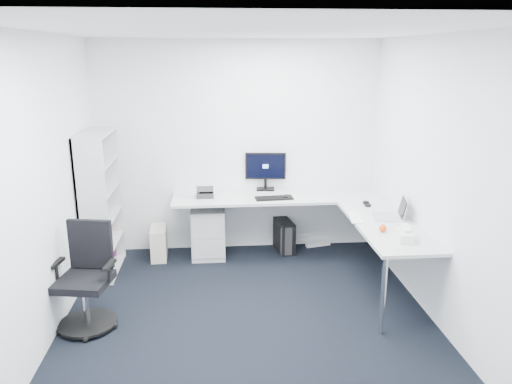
{
  "coord_description": "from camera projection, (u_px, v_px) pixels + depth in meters",
  "views": [
    {
      "loc": [
        -0.29,
        -4.21,
        2.53
      ],
      "look_at": [
        0.15,
        1.05,
        1.05
      ],
      "focal_mm": 35.0,
      "sensor_mm": 36.0,
      "label": 1
    }
  ],
  "objects": [
    {
      "name": "l_desk",
      "position": [
        287.0,
        235.0,
        6.02
      ],
      "size": [
        2.75,
        1.54,
        0.8
      ],
      "primitive_type": null,
      "color": "#B9BBBC",
      "rests_on": "ground"
    },
    {
      "name": "wall_front",
      "position": [
        280.0,
        311.0,
        2.36
      ],
      "size": [
        3.6,
        0.02,
        2.7
      ],
      "primitive_type": "cube",
      "color": "white",
      "rests_on": "ground"
    },
    {
      "name": "orange_fruit",
      "position": [
        383.0,
        228.0,
        4.96
      ],
      "size": [
        0.08,
        0.08,
        0.08
      ],
      "primitive_type": "sphere",
      "color": "#EC5315",
      "rests_on": "l_desk"
    },
    {
      "name": "ground",
      "position": [
        250.0,
        328.0,
        4.74
      ],
      "size": [
        4.2,
        4.2,
        0.0
      ],
      "primitive_type": "plane",
      "color": "black"
    },
    {
      "name": "wall_back",
      "position": [
        238.0,
        148.0,
        6.39
      ],
      "size": [
        3.6,
        0.02,
        2.7
      ],
      "primitive_type": "cube",
      "color": "white",
      "rests_on": "ground"
    },
    {
      "name": "drawer_pedestal",
      "position": [
        208.0,
        232.0,
        6.37
      ],
      "size": [
        0.42,
        0.52,
        0.64
      ],
      "primitive_type": "cube",
      "color": "#B9BBBC",
      "rests_on": "ground"
    },
    {
      "name": "monitor",
      "position": [
        265.0,
        171.0,
        6.43
      ],
      "size": [
        0.54,
        0.21,
        0.5
      ],
      "primitive_type": null,
      "rotation": [
        0.0,
        0.0,
        -0.09
      ],
      "color": "black",
      "rests_on": "l_desk"
    },
    {
      "name": "desk_phone",
      "position": [
        205.0,
        191.0,
        6.16
      ],
      "size": [
        0.21,
        0.21,
        0.14
      ],
      "primitive_type": null,
      "rotation": [
        0.0,
        0.0,
        0.01
      ],
      "color": "#272729",
      "rests_on": "l_desk"
    },
    {
      "name": "headphones",
      "position": [
        367.0,
        203.0,
        5.84
      ],
      "size": [
        0.12,
        0.18,
        0.04
      ],
      "primitive_type": null,
      "rotation": [
        0.0,
        0.0,
        -0.09
      ],
      "color": "black",
      "rests_on": "l_desk"
    },
    {
      "name": "laptop",
      "position": [
        384.0,
        207.0,
        5.37
      ],
      "size": [
        0.39,
        0.38,
        0.23
      ],
      "primitive_type": null,
      "rotation": [
        0.0,
        0.0,
        -0.21
      ],
      "color": "silver",
      "rests_on": "l_desk"
    },
    {
      "name": "black_keyboard",
      "position": [
        274.0,
        198.0,
        6.08
      ],
      "size": [
        0.47,
        0.2,
        0.02
      ],
      "primitive_type": "cube",
      "rotation": [
        0.0,
        0.0,
        0.07
      ],
      "color": "black",
      "rests_on": "l_desk"
    },
    {
      "name": "mouse",
      "position": [
        287.0,
        197.0,
        6.11
      ],
      "size": [
        0.09,
        0.12,
        0.04
      ],
      "primitive_type": "cube",
      "rotation": [
        0.0,
        0.0,
        -0.26
      ],
      "color": "black",
      "rests_on": "l_desk"
    },
    {
      "name": "white_keyboard",
      "position": [
        355.0,
        217.0,
        5.4
      ],
      "size": [
        0.17,
        0.42,
        0.01
      ],
      "primitive_type": "cube",
      "rotation": [
        0.0,
        0.0,
        -0.13
      ],
      "color": "white",
      "rests_on": "l_desk"
    },
    {
      "name": "bookshelf",
      "position": [
        101.0,
        204.0,
        5.78
      ],
      "size": [
        0.33,
        0.84,
        1.67
      ],
      "primitive_type": null,
      "color": "silver",
      "rests_on": "ground"
    },
    {
      "name": "wall_left",
      "position": [
        38.0,
        196.0,
        4.23
      ],
      "size": [
        0.02,
        4.2,
        2.7
      ],
      "primitive_type": "cube",
      "color": "white",
      "rests_on": "ground"
    },
    {
      "name": "wall_right",
      "position": [
        447.0,
        187.0,
        4.52
      ],
      "size": [
        0.02,
        4.2,
        2.7
      ],
      "primitive_type": "cube",
      "color": "white",
      "rests_on": "ground"
    },
    {
      "name": "ceiling",
      "position": [
        248.0,
        31.0,
        4.01
      ],
      "size": [
        4.2,
        4.2,
        0.0
      ],
      "primitive_type": "plane",
      "color": "white"
    },
    {
      "name": "black_pc_tower",
      "position": [
        284.0,
        236.0,
        6.55
      ],
      "size": [
        0.25,
        0.45,
        0.41
      ],
      "primitive_type": "cube",
      "rotation": [
        0.0,
        0.0,
        0.16
      ],
      "color": "black",
      "rests_on": "ground"
    },
    {
      "name": "power_strip",
      "position": [
        318.0,
        245.0,
        6.75
      ],
      "size": [
        0.35,
        0.14,
        0.04
      ],
      "primitive_type": "cube",
      "rotation": [
        0.0,
        0.0,
        0.23
      ],
      "color": "white",
      "rests_on": "ground"
    },
    {
      "name": "beige_pc_tower",
      "position": [
        159.0,
        243.0,
        6.32
      ],
      "size": [
        0.21,
        0.43,
        0.4
      ],
      "primitive_type": "cube",
      "rotation": [
        0.0,
        0.0,
        0.05
      ],
      "color": "beige",
      "rests_on": "ground"
    },
    {
      "name": "tissue_box",
      "position": [
        405.0,
        236.0,
        4.75
      ],
      "size": [
        0.17,
        0.27,
        0.09
      ],
      "primitive_type": "cube",
      "rotation": [
        0.0,
        0.0,
        -0.19
      ],
      "color": "white",
      "rests_on": "l_desk"
    },
    {
      "name": "task_chair",
      "position": [
        83.0,
        279.0,
        4.63
      ],
      "size": [
        0.65,
        0.65,
        1.01
      ],
      "primitive_type": null,
      "rotation": [
        0.0,
        0.0,
        -0.17
      ],
      "color": "black",
      "rests_on": "ground"
    }
  ]
}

